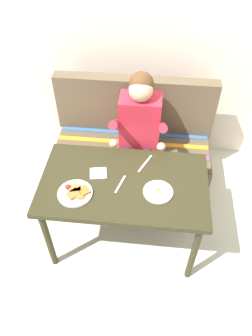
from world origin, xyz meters
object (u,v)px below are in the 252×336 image
object	(u,v)px
couch	(133,150)
knife	(145,163)
plate_eggs	(158,192)
table	(124,190)
fork	(120,184)
person	(139,129)
plate_breakfast	(75,193)
napkin	(98,173)

from	to	relation	value
couch	knife	size ratio (longest dim) A/B	7.20
couch	plate_eggs	bearing A→B (deg)	-73.59
plate_eggs	table	bearing A→B (deg)	164.13
plate_eggs	knife	distance (m)	0.29
couch	plate_eggs	distance (m)	0.96
table	plate_eggs	world-z (taller)	plate_eggs
table	plate_eggs	size ratio (longest dim) A/B	5.79
couch	fork	bearing A→B (deg)	-91.62
person	knife	distance (m)	0.40
couch	knife	bearing A→B (deg)	-76.22
fork	knife	distance (m)	0.27
plate_eggs	fork	xyz separation A→B (m)	(-0.27, 0.05, -0.01)
person	fork	bearing A→B (deg)	-97.97
plate_breakfast	knife	distance (m)	0.57
plate_breakfast	person	bearing A→B (deg)	62.45
plate_breakfast	napkin	world-z (taller)	plate_breakfast
plate_breakfast	knife	world-z (taller)	plate_breakfast
napkin	plate_eggs	bearing A→B (deg)	-16.98
table	couch	size ratio (longest dim) A/B	0.83
table	couch	xyz separation A→B (m)	(0.00, 0.76, -0.32)
fork	knife	xyz separation A→B (m)	(0.16, 0.22, 0.00)
table	person	distance (m)	0.60
fork	couch	bearing A→B (deg)	105.76
person	knife	bearing A→B (deg)	-79.11
napkin	fork	world-z (taller)	napkin
napkin	knife	distance (m)	0.36
napkin	fork	size ratio (longest dim) A/B	0.71
plate_breakfast	fork	distance (m)	0.32
knife	plate_breakfast	bearing A→B (deg)	-117.90
person	napkin	distance (m)	0.59
person	plate_breakfast	size ratio (longest dim) A/B	5.02
napkin	table	bearing A→B (deg)	-18.36
plate_eggs	knife	world-z (taller)	plate_eggs
table	knife	size ratio (longest dim) A/B	6.00
table	couch	world-z (taller)	couch
knife	table	bearing A→B (deg)	-99.40
plate_breakfast	plate_eggs	size ratio (longest dim) A/B	1.16
person	fork	world-z (taller)	person
couch	plate_eggs	world-z (taller)	couch
napkin	knife	bearing A→B (deg)	22.12
couch	plate_breakfast	distance (m)	1.05
person	plate_eggs	size ratio (longest dim) A/B	5.85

